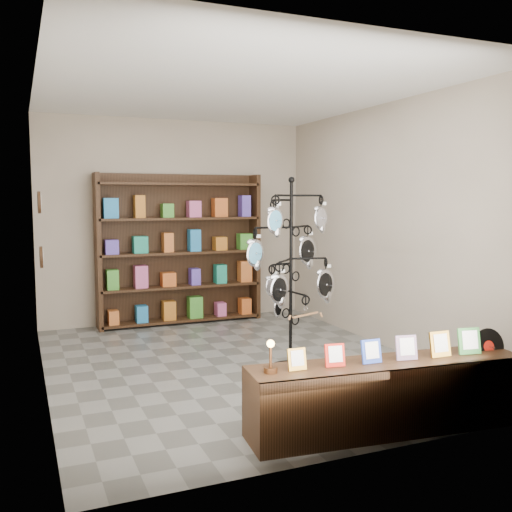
# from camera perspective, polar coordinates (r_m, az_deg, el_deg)

# --- Properties ---
(ground) EXTENTS (5.00, 5.00, 0.00)m
(ground) POSITION_cam_1_polar(r_m,az_deg,el_deg) (6.51, -2.10, -10.66)
(ground) COLOR slate
(ground) RESTS_ON ground
(room_envelope) EXTENTS (5.00, 5.00, 5.00)m
(room_envelope) POSITION_cam_1_polar(r_m,az_deg,el_deg) (6.25, -2.16, 5.84)
(room_envelope) COLOR #B6A693
(room_envelope) RESTS_ON ground
(display_tree) EXTENTS (1.08, 1.07, 2.07)m
(display_tree) POSITION_cam_1_polar(r_m,az_deg,el_deg) (6.10, 3.52, -0.32)
(display_tree) COLOR black
(display_tree) RESTS_ON ground
(front_shelf) EXTENTS (2.32, 0.69, 0.81)m
(front_shelf) POSITION_cam_1_polar(r_m,az_deg,el_deg) (4.78, 13.06, -13.42)
(front_shelf) COLOR black
(front_shelf) RESTS_ON ground
(back_shelving) EXTENTS (2.42, 0.36, 2.20)m
(back_shelving) POSITION_cam_1_polar(r_m,az_deg,el_deg) (8.47, -7.60, 0.22)
(back_shelving) COLOR black
(back_shelving) RESTS_ON ground
(wall_clocks) EXTENTS (0.03, 0.24, 0.84)m
(wall_clocks) POSITION_cam_1_polar(r_m,az_deg,el_deg) (6.66, -20.77, 2.45)
(wall_clocks) COLOR black
(wall_clocks) RESTS_ON ground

